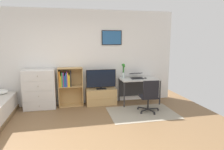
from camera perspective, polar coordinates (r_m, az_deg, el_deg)
name	(u,v)px	position (r m, az deg, el deg)	size (l,w,h in m)	color
ground_plane	(75,144)	(3.90, -10.33, -18.63)	(7.20, 7.20, 0.00)	brown
wall_back_with_posters	(71,58)	(5.88, -11.51, 4.82)	(6.12, 0.09, 2.70)	white
area_rug	(142,113)	(5.34, 8.50, -10.47)	(1.70, 1.20, 0.01)	#9E937F
dresser	(40,89)	(5.80, -19.81, -3.81)	(0.83, 0.46, 1.08)	silver
bookshelf	(68,84)	(5.78, -12.29, -2.39)	(0.68, 0.30, 1.09)	tan
tv_stand	(101,97)	(5.90, -3.09, -6.09)	(0.87, 0.41, 0.46)	tan
television	(101,79)	(5.76, -3.11, -1.24)	(0.85, 0.16, 0.57)	black
desk	(138,82)	(6.05, 7.44, -2.07)	(1.13, 0.63, 0.74)	silver
office_chair	(149,95)	(5.26, 10.55, -5.66)	(0.57, 0.58, 0.86)	#232326
laptop	(136,76)	(5.99, 6.91, -0.28)	(0.38, 0.40, 0.16)	#333338
computer_mouse	(145,78)	(5.95, 9.43, -0.87)	(0.06, 0.10, 0.03)	#262628
bamboo_vase	(123,70)	(5.96, 3.25, 1.52)	(0.10, 0.10, 0.43)	silver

